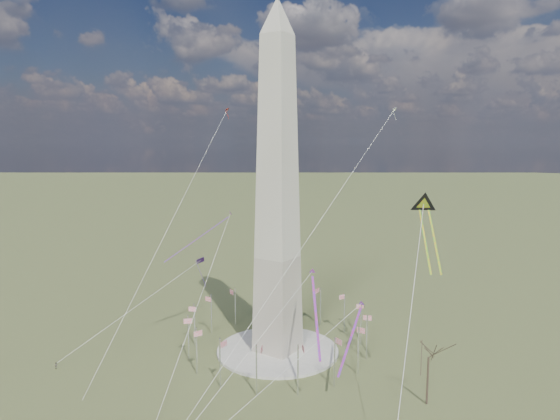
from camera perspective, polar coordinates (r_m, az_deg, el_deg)
The scene contains 13 objects.
ground at distance 153.93m, azimuth -0.27°, elevation -15.87°, with size 2000.00×2000.00×0.00m, color #405229.
plaza at distance 153.77m, azimuth -0.27°, elevation -15.74°, with size 36.00×36.00×0.80m, color beige.
washington_monument at distance 141.62m, azimuth -0.28°, elevation 2.19°, with size 15.56×15.56×100.00m.
flagpole_ring at distance 151.15m, azimuth -0.27°, elevation -13.35°, with size 54.40×54.40×13.00m.
tree_near at distance 126.65m, azimuth 16.63°, elevation -15.49°, with size 9.97×9.97×17.44m.
person_west at distance 155.91m, azimuth -24.20°, elevation -15.90°, with size 0.90×0.70×1.85m, color gray.
kite_delta_black at distance 135.04m, azimuth 16.17°, elevation 0.21°, with size 14.23×20.72×17.37m.
kite_diamond_purple at distance 165.02m, azimuth -9.07°, elevation -6.05°, with size 2.77×3.46×10.12m.
kite_streamer_left at distance 128.70m, azimuth 3.98°, elevation -10.20°, with size 14.46×19.95×16.04m.
kite_streamer_mid at distance 151.86m, azimuth -8.28°, elevation -2.37°, with size 12.79×18.06×14.40m.
kite_streamer_right at distance 132.72m, azimuth 8.41°, elevation -13.30°, with size 4.01×19.30×13.29m.
kite_small_red at distance 195.06m, azimuth -6.06°, elevation 11.20°, with size 1.10×1.82×4.28m.
kite_small_white at distance 179.03m, azimuth 12.95°, elevation 10.99°, with size 1.51×2.16×4.51m.
Camera 1 is at (78.81, -116.84, 61.91)m, focal length 32.00 mm.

